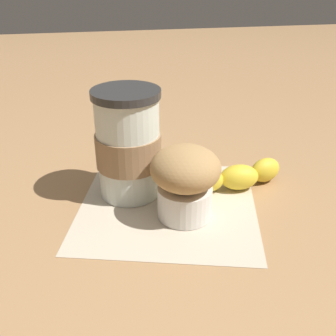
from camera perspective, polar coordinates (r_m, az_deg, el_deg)
ground_plane at (r=0.54m, az=0.00°, el=-5.32°), size 3.00×3.00×0.00m
paper_napkin at (r=0.54m, az=0.00°, el=-5.26°), size 0.29×0.29×0.00m
coffee_cup at (r=0.54m, az=-5.78°, el=3.34°), size 0.09×0.09×0.15m
muffin at (r=0.49m, az=2.51°, el=-1.63°), size 0.09×0.09×0.10m
banana at (r=0.58m, az=10.07°, el=-1.10°), size 0.15×0.05×0.04m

